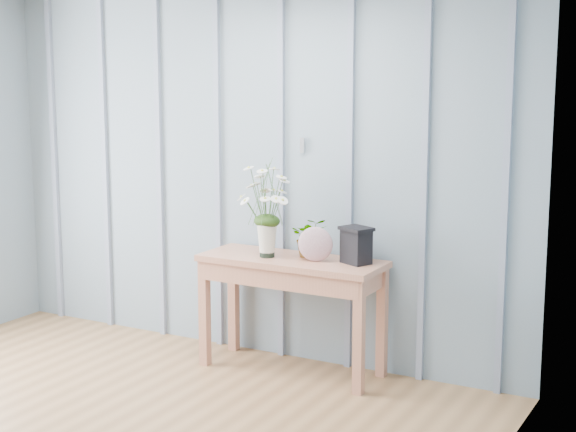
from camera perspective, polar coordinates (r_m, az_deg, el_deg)
The scene contains 6 objects.
room_shell at distance 4.86m, azimuth -10.80°, elevation 9.81°, with size 4.00×4.50×2.50m.
sideboard at distance 5.66m, azimuth 0.24°, elevation -3.86°, with size 1.20×0.45×0.75m.
daisy_vase at distance 5.60m, azimuth -1.38°, elevation 1.14°, with size 0.43×0.33×0.61m.
spider_plant at distance 5.65m, azimuth 1.42°, elevation -1.37°, with size 0.23×0.20×0.26m, color #1A360E.
felt_disc_vessel at distance 5.51m, azimuth 1.78°, elevation -1.83°, with size 0.22×0.06×0.22m, color #824461.
carved_box at distance 5.47m, azimuth 4.43°, elevation -1.87°, with size 0.23×0.21×0.23m.
Camera 1 is at (3.07, -2.85, 1.97)m, focal length 55.00 mm.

